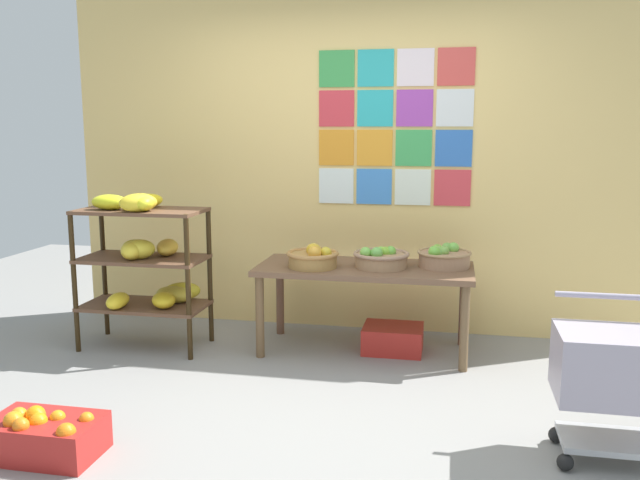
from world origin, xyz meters
TOP-DOWN VIEW (x-y plane):
  - ground at (0.00, 0.00)m, footprint 9.34×9.34m
  - back_wall_with_art at (0.01, 1.70)m, footprint 4.56×0.07m
  - banana_shelf_unit at (-1.39, 0.89)m, footprint 0.89×0.56m
  - display_table at (0.18, 1.12)m, footprint 1.51×0.67m
  - fruit_basket_centre at (0.29, 1.10)m, footprint 0.39×0.39m
  - fruit_basket_left at (-0.18, 1.01)m, footprint 0.37×0.37m
  - fruit_basket_back_left at (0.72, 1.21)m, footprint 0.38×0.38m
  - produce_crate_under_table at (0.38, 1.15)m, footprint 0.42×0.34m
  - orange_crate_foreground at (-1.15, -0.74)m, footprint 0.54×0.33m
  - shopping_cart at (1.58, -0.24)m, footprint 0.59×0.43m

SIDE VIEW (x-z plane):
  - ground at x=0.00m, z-range 0.00..0.00m
  - produce_crate_under_table at x=0.38m, z-range 0.00..0.19m
  - orange_crate_foreground at x=-1.15m, z-range -0.02..0.23m
  - shopping_cart at x=1.58m, z-range 0.06..0.84m
  - display_table at x=0.18m, z-range 0.24..0.86m
  - fruit_basket_centre at x=0.29m, z-range 0.61..0.77m
  - fruit_basket_back_left at x=0.72m, z-range 0.61..0.78m
  - fruit_basket_left at x=-0.18m, z-range 0.61..0.78m
  - banana_shelf_unit at x=-1.39m, z-range 0.13..1.27m
  - back_wall_with_art at x=0.01m, z-range 0.00..2.85m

